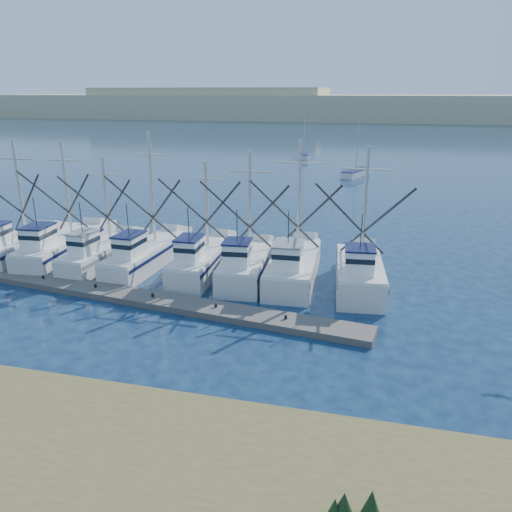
# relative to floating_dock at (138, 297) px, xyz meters

# --- Properties ---
(ground) EXTENTS (500.00, 500.00, 0.00)m
(ground) POSITION_rel_floating_dock_xyz_m (7.64, -5.48, -0.18)
(ground) COLOR #0C1937
(ground) RESTS_ON ground
(floating_dock) EXTENTS (27.14, 5.34, 0.36)m
(floating_dock) POSITION_rel_floating_dock_xyz_m (0.00, 0.00, 0.00)
(floating_dock) COLOR #56504C
(floating_dock) RESTS_ON ground
(dune_ridge) EXTENTS (360.00, 60.00, 10.00)m
(dune_ridge) POSITION_rel_floating_dock_xyz_m (7.64, 204.52, 4.82)
(dune_ridge) COLOR tan
(dune_ridge) RESTS_ON ground
(trawler_fleet) EXTENTS (27.52, 8.89, 9.03)m
(trawler_fleet) POSITION_rel_floating_dock_xyz_m (0.37, 4.90, 0.79)
(trawler_fleet) COLOR silver
(trawler_fleet) RESTS_ON ground
(sailboat_near) EXTENTS (3.78, 6.62, 8.10)m
(sailboat_near) POSITION_rel_floating_dock_xyz_m (9.76, 48.07, 0.31)
(sailboat_near) COLOR silver
(sailboat_near) RESTS_ON ground
(sailboat_far) EXTENTS (2.33, 5.51, 8.10)m
(sailboat_far) POSITION_rel_floating_dock_xyz_m (-0.44, 65.59, 0.32)
(sailboat_far) COLOR silver
(sailboat_far) RESTS_ON ground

